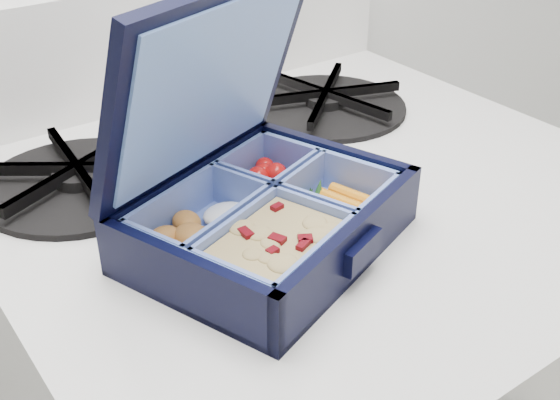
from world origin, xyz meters
TOP-DOWN VIEW (x-y plane):
  - bento_box at (0.53, 1.62)m, footprint 0.25×0.22m
  - burner_grate at (0.73, 1.80)m, footprint 0.23×0.23m
  - burner_grate_rear at (0.44, 1.80)m, footprint 0.23×0.23m
  - fork at (0.58, 1.76)m, footprint 0.14×0.12m

SIDE VIEW (x-z plane):
  - fork at x=0.58m, z-range 0.85..0.86m
  - burner_grate_rear at x=0.44m, z-range 0.85..0.87m
  - burner_grate at x=0.73m, z-range 0.85..0.88m
  - bento_box at x=0.53m, z-range 0.85..0.90m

